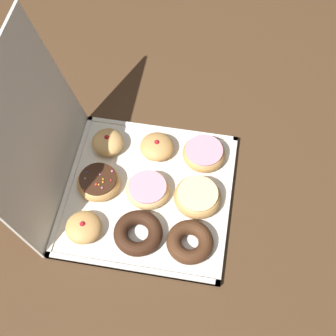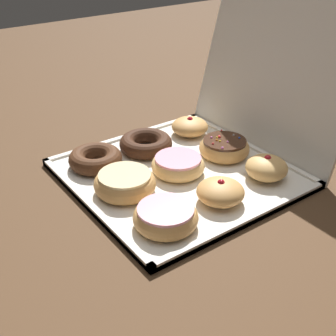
# 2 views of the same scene
# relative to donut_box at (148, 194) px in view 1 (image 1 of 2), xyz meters

# --- Properties ---
(ground_plane) EXTENTS (3.00, 3.00, 0.00)m
(ground_plane) POSITION_rel_donut_box_xyz_m (0.00, 0.00, -0.01)
(ground_plane) COLOR #4C331E
(donut_box) EXTENTS (0.42, 0.42, 0.01)m
(donut_box) POSITION_rel_donut_box_xyz_m (0.00, 0.00, 0.00)
(donut_box) COLOR silver
(donut_box) RESTS_ON ground
(box_lid_open) EXTENTS (0.42, 0.11, 0.40)m
(box_lid_open) POSITION_rel_donut_box_xyz_m (0.00, 0.26, 0.19)
(box_lid_open) COLOR silver
(box_lid_open) RESTS_ON ground
(chocolate_cake_ring_donut_0) EXTENTS (0.11, 0.11, 0.04)m
(chocolate_cake_ring_donut_0) POSITION_rel_donut_box_xyz_m (-0.12, -0.12, 0.02)
(chocolate_cake_ring_donut_0) COLOR #472816
(chocolate_cake_ring_donut_0) RESTS_ON donut_box
(glazed_ring_donut_1) EXTENTS (0.12, 0.12, 0.04)m
(glazed_ring_donut_1) POSITION_rel_donut_box_xyz_m (0.00, -0.13, 0.03)
(glazed_ring_donut_1) COLOR tan
(glazed_ring_donut_1) RESTS_ON donut_box
(pink_frosted_donut_2) EXTENTS (0.11, 0.11, 0.04)m
(pink_frosted_donut_2) POSITION_rel_donut_box_xyz_m (0.13, -0.12, 0.02)
(pink_frosted_donut_2) COLOR tan
(pink_frosted_donut_2) RESTS_ON donut_box
(chocolate_cake_ring_donut_3) EXTENTS (0.12, 0.12, 0.03)m
(chocolate_cake_ring_donut_3) POSITION_rel_donut_box_xyz_m (-0.12, 0.00, 0.02)
(chocolate_cake_ring_donut_3) COLOR #381E11
(chocolate_cake_ring_donut_3) RESTS_ON donut_box
(pink_frosted_donut_4) EXTENTS (0.11, 0.11, 0.04)m
(pink_frosted_donut_4) POSITION_rel_donut_box_xyz_m (0.00, 0.00, 0.02)
(pink_frosted_donut_4) COLOR #E5B770
(pink_frosted_donut_4) RESTS_ON donut_box
(jelly_filled_donut_5) EXTENTS (0.09, 0.09, 0.05)m
(jelly_filled_donut_5) POSITION_rel_donut_box_xyz_m (0.13, -0.00, 0.03)
(jelly_filled_donut_5) COLOR tan
(jelly_filled_donut_5) RESTS_ON donut_box
(jelly_filled_donut_6) EXTENTS (0.09, 0.09, 0.04)m
(jelly_filled_donut_6) POSITION_rel_donut_box_xyz_m (-0.13, 0.13, 0.02)
(jelly_filled_donut_6) COLOR tan
(jelly_filled_donut_6) RESTS_ON donut_box
(sprinkle_donut_7) EXTENTS (0.11, 0.11, 0.04)m
(sprinkle_donut_7) POSITION_rel_donut_box_xyz_m (-0.00, 0.13, 0.02)
(sprinkle_donut_7) COLOR tan
(sprinkle_donut_7) RESTS_ON donut_box
(jelly_filled_donut_8) EXTENTS (0.08, 0.08, 0.05)m
(jelly_filled_donut_8) POSITION_rel_donut_box_xyz_m (0.12, 0.13, 0.03)
(jelly_filled_donut_8) COLOR tan
(jelly_filled_donut_8) RESTS_ON donut_box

